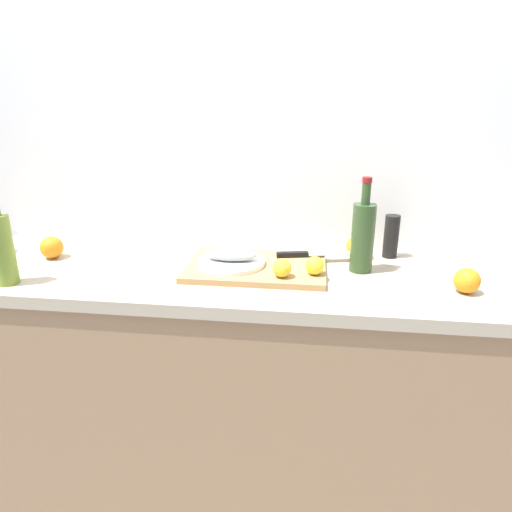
{
  "coord_description": "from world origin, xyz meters",
  "views": [
    {
      "loc": [
        0.23,
        -1.41,
        1.45
      ],
      "look_at": [
        0.05,
        -0.0,
        0.95
      ],
      "focal_mm": 32.1,
      "sensor_mm": 36.0,
      "label": 1
    }
  ],
  "objects_px": {
    "white_plate": "(231,262)",
    "fish_fillet": "(231,255)",
    "olive_oil_bottle": "(3,248)",
    "wine_bottle": "(363,236)",
    "lemon_0": "(282,268)",
    "cutting_board": "(256,267)",
    "chef_knife": "(307,254)",
    "pepper_mill": "(391,236)"
  },
  "relations": [
    {
      "from": "chef_knife",
      "to": "lemon_0",
      "type": "xyz_separation_m",
      "value": [
        -0.07,
        -0.2,
        0.02
      ]
    },
    {
      "from": "olive_oil_bottle",
      "to": "pepper_mill",
      "type": "bearing_deg",
      "value": 18.46
    },
    {
      "from": "olive_oil_bottle",
      "to": "fish_fillet",
      "type": "bearing_deg",
      "value": 16.8
    },
    {
      "from": "lemon_0",
      "to": "olive_oil_bottle",
      "type": "height_order",
      "value": "olive_oil_bottle"
    },
    {
      "from": "fish_fillet",
      "to": "chef_knife",
      "type": "height_order",
      "value": "fish_fillet"
    },
    {
      "from": "chef_knife",
      "to": "olive_oil_bottle",
      "type": "height_order",
      "value": "olive_oil_bottle"
    },
    {
      "from": "chef_knife",
      "to": "wine_bottle",
      "type": "relative_size",
      "value": 0.93
    },
    {
      "from": "cutting_board",
      "to": "lemon_0",
      "type": "relative_size",
      "value": 7.84
    },
    {
      "from": "white_plate",
      "to": "cutting_board",
      "type": "bearing_deg",
      "value": 5.65
    },
    {
      "from": "wine_bottle",
      "to": "cutting_board",
      "type": "bearing_deg",
      "value": -173.36
    },
    {
      "from": "cutting_board",
      "to": "wine_bottle",
      "type": "relative_size",
      "value": 1.47
    },
    {
      "from": "wine_bottle",
      "to": "fish_fillet",
      "type": "bearing_deg",
      "value": -173.55
    },
    {
      "from": "white_plate",
      "to": "fish_fillet",
      "type": "xyz_separation_m",
      "value": [
        0.0,
        0.0,
        0.03
      ]
    },
    {
      "from": "cutting_board",
      "to": "white_plate",
      "type": "height_order",
      "value": "white_plate"
    },
    {
      "from": "white_plate",
      "to": "fish_fillet",
      "type": "bearing_deg",
      "value": 90.0
    },
    {
      "from": "olive_oil_bottle",
      "to": "chef_knife",
      "type": "bearing_deg",
      "value": 18.78
    },
    {
      "from": "white_plate",
      "to": "lemon_0",
      "type": "xyz_separation_m",
      "value": [
        0.17,
        -0.09,
        0.02
      ]
    },
    {
      "from": "chef_knife",
      "to": "pepper_mill",
      "type": "xyz_separation_m",
      "value": [
        0.29,
        0.09,
        0.05
      ]
    },
    {
      "from": "white_plate",
      "to": "pepper_mill",
      "type": "height_order",
      "value": "pepper_mill"
    },
    {
      "from": "white_plate",
      "to": "fish_fillet",
      "type": "relative_size",
      "value": 1.33
    },
    {
      "from": "cutting_board",
      "to": "chef_knife",
      "type": "height_order",
      "value": "chef_knife"
    },
    {
      "from": "cutting_board",
      "to": "fish_fillet",
      "type": "height_order",
      "value": "fish_fillet"
    },
    {
      "from": "chef_knife",
      "to": "cutting_board",
      "type": "bearing_deg",
      "value": -161.23
    },
    {
      "from": "pepper_mill",
      "to": "wine_bottle",
      "type": "bearing_deg",
      "value": -127.13
    },
    {
      "from": "olive_oil_bottle",
      "to": "white_plate",
      "type": "bearing_deg",
      "value": 16.8
    },
    {
      "from": "olive_oil_bottle",
      "to": "wine_bottle",
      "type": "relative_size",
      "value": 0.91
    },
    {
      "from": "cutting_board",
      "to": "chef_knife",
      "type": "relative_size",
      "value": 1.58
    },
    {
      "from": "chef_knife",
      "to": "wine_bottle",
      "type": "bearing_deg",
      "value": -31.89
    },
    {
      "from": "white_plate",
      "to": "chef_knife",
      "type": "distance_m",
      "value": 0.27
    },
    {
      "from": "chef_knife",
      "to": "wine_bottle",
      "type": "height_order",
      "value": "wine_bottle"
    },
    {
      "from": "cutting_board",
      "to": "lemon_0",
      "type": "bearing_deg",
      "value": -46.71
    },
    {
      "from": "white_plate",
      "to": "chef_knife",
      "type": "bearing_deg",
      "value": 23.82
    },
    {
      "from": "white_plate",
      "to": "olive_oil_bottle",
      "type": "height_order",
      "value": "olive_oil_bottle"
    },
    {
      "from": "fish_fillet",
      "to": "cutting_board",
      "type": "bearing_deg",
      "value": 5.65
    },
    {
      "from": "cutting_board",
      "to": "pepper_mill",
      "type": "xyz_separation_m",
      "value": [
        0.46,
        0.19,
        0.07
      ]
    },
    {
      "from": "fish_fillet",
      "to": "lemon_0",
      "type": "distance_m",
      "value": 0.2
    },
    {
      "from": "cutting_board",
      "to": "pepper_mill",
      "type": "height_order",
      "value": "pepper_mill"
    },
    {
      "from": "fish_fillet",
      "to": "olive_oil_bottle",
      "type": "xyz_separation_m",
      "value": [
        -0.66,
        -0.2,
        0.06
      ]
    },
    {
      "from": "lemon_0",
      "to": "wine_bottle",
      "type": "height_order",
      "value": "wine_bottle"
    },
    {
      "from": "fish_fillet",
      "to": "olive_oil_bottle",
      "type": "height_order",
      "value": "olive_oil_bottle"
    },
    {
      "from": "cutting_board",
      "to": "white_plate",
      "type": "distance_m",
      "value": 0.08
    },
    {
      "from": "chef_knife",
      "to": "white_plate",
      "type": "bearing_deg",
      "value": -168.71
    }
  ]
}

